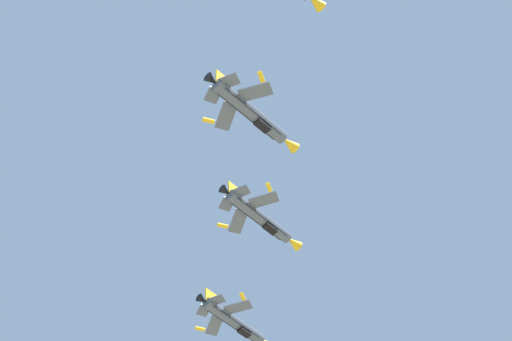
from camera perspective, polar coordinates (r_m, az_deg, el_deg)
name	(u,v)px	position (r m, az deg, el deg)	size (l,w,h in m)	color
fighter_jet_lead	(236,322)	(158.40, -1.15, -8.59)	(12.59, 12.67, 4.37)	#4C5666
fighter_jet_left_wing	(261,218)	(145.77, 0.28, -2.70)	(12.58, 12.66, 4.38)	#4C5666
fighter_jet_right_wing	(252,113)	(127.91, -0.22, 3.29)	(12.60, 12.67, 4.35)	#4C5666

